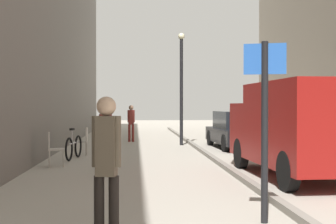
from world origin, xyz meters
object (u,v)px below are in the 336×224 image
(delivery_van, at_px, (300,126))
(parked_car, at_px, (238,130))
(cafe_chair_near_window, at_px, (53,147))
(cafe_chair_by_doorway, at_px, (83,139))
(pedestrian_far_crossing, at_px, (105,133))
(bicycle_leaning, at_px, (74,147))
(pedestrian_mid_block, at_px, (131,121))
(lamp_post, at_px, (181,81))
(pedestrian_main_foreground, at_px, (106,160))
(street_sign_post, at_px, (265,115))

(delivery_van, height_order, parked_car, delivery_van)
(cafe_chair_near_window, height_order, cafe_chair_by_doorway, same)
(parked_car, bearing_deg, cafe_chair_near_window, -142.26)
(pedestrian_far_crossing, height_order, parked_car, pedestrian_far_crossing)
(bicycle_leaning, bearing_deg, pedestrian_mid_block, 84.43)
(pedestrian_far_crossing, distance_m, bicycle_leaning, 3.02)
(delivery_van, bearing_deg, lamp_post, 99.13)
(lamp_post, bearing_deg, cafe_chair_by_doorway, -133.11)
(pedestrian_main_foreground, xyz_separation_m, street_sign_post, (2.19, 0.97, 0.51))
(lamp_post, distance_m, cafe_chair_near_window, 8.28)
(cafe_chair_near_window, bearing_deg, bicycle_leaning, 159.71)
(pedestrian_main_foreground, relative_size, parked_car, 0.42)
(parked_car, height_order, street_sign_post, street_sign_post)
(pedestrian_far_crossing, distance_m, lamp_post, 8.42)
(cafe_chair_near_window, bearing_deg, street_sign_post, 22.66)
(pedestrian_mid_block, relative_size, cafe_chair_by_doorway, 1.81)
(street_sign_post, bearing_deg, cafe_chair_near_window, -41.30)
(delivery_van, distance_m, cafe_chair_near_window, 6.59)
(pedestrian_far_crossing, bearing_deg, pedestrian_mid_block, -86.05)
(pedestrian_main_foreground, distance_m, lamp_post, 14.62)
(pedestrian_far_crossing, distance_m, parked_car, 7.86)
(pedestrian_mid_block, xyz_separation_m, cafe_chair_by_doorway, (-1.55, -5.94, -0.43))
(pedestrian_far_crossing, xyz_separation_m, street_sign_post, (2.61, -5.59, 0.57))
(pedestrian_far_crossing, xyz_separation_m, bicycle_leaning, (-1.16, 2.72, -0.59))
(pedestrian_far_crossing, relative_size, street_sign_post, 0.65)
(street_sign_post, bearing_deg, delivery_van, -98.94)
(bicycle_leaning, height_order, cafe_chair_near_window, bicycle_leaning)
(parked_car, relative_size, cafe_chair_near_window, 4.53)
(pedestrian_main_foreground, height_order, cafe_chair_near_window, pedestrian_main_foreground)
(pedestrian_mid_block, height_order, delivery_van, delivery_van)
(pedestrian_far_crossing, bearing_deg, lamp_post, -101.97)
(pedestrian_main_foreground, height_order, delivery_van, delivery_van)
(street_sign_post, distance_m, lamp_post, 13.42)
(street_sign_post, relative_size, cafe_chair_near_window, 2.77)
(pedestrian_far_crossing, bearing_deg, bicycle_leaning, -59.63)
(pedestrian_main_foreground, xyz_separation_m, cafe_chair_by_doorway, (-1.40, 10.39, -0.49))
(pedestrian_mid_block, distance_m, bicycle_leaning, 7.28)
(cafe_chair_near_window, bearing_deg, parked_car, 120.36)
(pedestrian_main_foreground, relative_size, cafe_chair_near_window, 1.91)
(pedestrian_mid_block, xyz_separation_m, pedestrian_far_crossing, (-0.57, -9.76, -0.01))
(pedestrian_main_foreground, xyz_separation_m, pedestrian_far_crossing, (-0.42, 6.56, -0.06))
(lamp_post, distance_m, bicycle_leaning, 6.79)
(bicycle_leaning, relative_size, cafe_chair_near_window, 1.87)
(pedestrian_far_crossing, height_order, lamp_post, lamp_post)
(pedestrian_mid_block, bearing_deg, lamp_post, 125.88)
(pedestrian_main_foreground, height_order, lamp_post, lamp_post)
(pedestrian_mid_block, relative_size, parked_car, 0.40)
(pedestrian_far_crossing, height_order, street_sign_post, street_sign_post)
(pedestrian_main_foreground, distance_m, pedestrian_mid_block, 16.33)
(pedestrian_main_foreground, xyz_separation_m, parked_car, (4.38, 12.78, -0.32))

